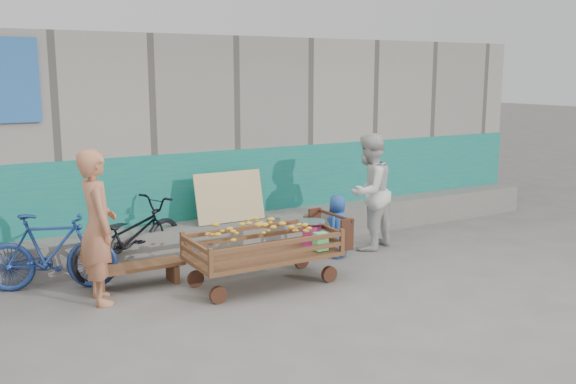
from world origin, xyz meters
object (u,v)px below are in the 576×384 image
bicycle_blue (50,252)px  child (337,226)px  bench (136,271)px  woman (369,192)px  vendor_man (98,227)px  bicycle_dark (129,237)px  banana_cart (261,240)px

bicycle_blue → child: bearing=-77.2°
bench → woman: size_ratio=0.67×
vendor_man → child: bearing=-85.4°
bicycle_dark → bicycle_blue: (-0.98, -0.20, -0.00)m
bench → bicycle_dark: size_ratio=0.64×
banana_cart → bench: 1.50m
child → bicycle_blue: size_ratio=0.57×
vendor_man → bicycle_dark: vendor_man is taller
banana_cart → vendor_man: size_ratio=1.13×
bicycle_blue → bicycle_dark: bearing=-57.2°
bench → vendor_man: bearing=-150.9°
woman → bicycle_dark: bearing=-32.9°
vendor_man → woman: bearing=-83.8°
woman → bicycle_blue: size_ratio=1.10×
bench → child: child is taller
bench → bicycle_dark: 0.67m
vendor_man → bicycle_blue: size_ratio=1.12×
woman → bicycle_dark: (-3.28, 0.61, -0.37)m
bench → bicycle_blue: bearing=154.6°
banana_cart → child: 1.56m
woman → child: bearing=-10.0°
bench → vendor_man: size_ratio=0.65×
banana_cart → bicycle_dark: (-1.19, 1.27, -0.10)m
woman → child: 0.76m
bicycle_dark → bicycle_blue: 1.00m
banana_cart → bicycle_blue: 2.43m
banana_cart → bicycle_dark: 1.75m
woman → child: woman is taller
banana_cart → child: size_ratio=2.23×
bench → bicycle_blue: bicycle_blue is taller
bench → child: size_ratio=1.29×
banana_cart → bench: (-1.30, 0.66, -0.35)m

